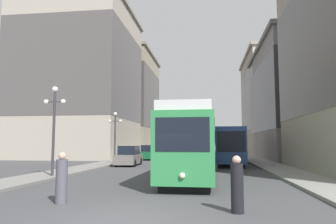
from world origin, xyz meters
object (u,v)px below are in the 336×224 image
object	(u,v)px
parked_car_left_near	(149,153)
pedestrian_crossing_far	(237,186)
lamp_post_left_near	(54,116)
lamp_post_left_far	(115,129)
transit_bus	(229,144)
streetcar	(193,143)
pedestrian_crossing_near	(62,179)
parked_car_left_mid	(129,156)

from	to	relation	value
parked_car_left_near	pedestrian_crossing_far	distance (m)	30.44
parked_car_left_near	lamp_post_left_near	world-z (taller)	lamp_post_left_near
lamp_post_left_far	parked_car_left_near	bearing A→B (deg)	77.40
pedestrian_crossing_far	lamp_post_left_near	size ratio (longest dim) A/B	0.32
lamp_post_left_far	transit_bus	bearing A→B (deg)	9.47
streetcar	lamp_post_left_near	distance (m)	8.64
parked_car_left_near	pedestrian_crossing_near	distance (m)	28.65
parked_car_left_mid	pedestrian_crossing_near	xyz separation A→B (m)	(2.26, -18.27, -0.02)
parked_car_left_mid	lamp_post_left_near	bearing A→B (deg)	-101.40
pedestrian_crossing_far	parked_car_left_mid	bearing A→B (deg)	-39.74
parked_car_left_near	pedestrian_crossing_near	world-z (taller)	parked_car_left_near
lamp_post_left_far	pedestrian_crossing_far	bearing A→B (deg)	-64.08
transit_bus	pedestrian_crossing_near	world-z (taller)	transit_bus
pedestrian_crossing_near	parked_car_left_mid	bearing A→B (deg)	-116.17
lamp_post_left_near	lamp_post_left_far	xyz separation A→B (m)	(0.00, 12.67, -0.21)
streetcar	pedestrian_crossing_far	world-z (taller)	streetcar
parked_car_left_mid	lamp_post_left_near	size ratio (longest dim) A/B	0.85
streetcar	parked_car_left_mid	bearing A→B (deg)	125.69
parked_car_left_mid	lamp_post_left_far	bearing A→B (deg)	135.42
transit_bus	parked_car_left_mid	xyz separation A→B (m)	(-9.40, -3.66, -1.10)
parked_car_left_mid	pedestrian_crossing_near	distance (m)	18.41
streetcar	parked_car_left_near	bearing A→B (deg)	109.16
streetcar	parked_car_left_mid	size ratio (longest dim) A/B	3.04
parked_car_left_near	transit_bus	bearing A→B (deg)	-32.29
streetcar	lamp_post_left_near	bearing A→B (deg)	-168.16
transit_bus	pedestrian_crossing_far	world-z (taller)	transit_bus
transit_bus	parked_car_left_mid	bearing A→B (deg)	-157.02
pedestrian_crossing_far	parked_car_left_near	bearing A→B (deg)	-47.43
parked_car_left_near	pedestrian_crossing_near	size ratio (longest dim) A/B	2.72
streetcar	lamp_post_left_far	xyz separation A→B (m)	(-8.34, 11.07, 1.38)
parked_car_left_near	pedestrian_crossing_far	world-z (taller)	parked_car_left_near
transit_bus	lamp_post_left_far	bearing A→B (deg)	-168.82
pedestrian_crossing_far	lamp_post_left_near	xyz separation A→B (m)	(-10.11, 8.14, 2.90)
streetcar	parked_car_left_mid	distance (m)	11.37
transit_bus	parked_car_left_near	distance (m)	11.55
parked_car_left_near	pedestrian_crossing_far	xyz separation A→B (m)	(8.21, -29.32, -0.05)
transit_bus	lamp_post_left_far	size ratio (longest dim) A/B	2.56
parked_car_left_mid	streetcar	bearing A→B (deg)	-56.78
parked_car_left_mid	lamp_post_left_far	size ratio (longest dim) A/B	0.91
parked_car_left_near	lamp_post_left_far	xyz separation A→B (m)	(-1.90, -8.51, 2.64)
pedestrian_crossing_near	lamp_post_left_near	xyz separation A→B (m)	(-4.16, 7.38, 2.87)
parked_car_left_near	pedestrian_crossing_far	size ratio (longest dim) A/B	2.82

